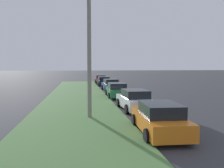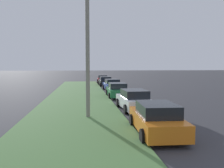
{
  "view_description": "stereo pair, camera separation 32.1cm",
  "coord_description": "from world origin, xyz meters",
  "px_view_note": "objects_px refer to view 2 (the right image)",
  "views": [
    {
      "loc": [
        -4.23,
        8.05,
        3.17
      ],
      "look_at": [
        14.64,
        5.28,
        1.62
      ],
      "focal_mm": 35.98,
      "sensor_mm": 36.0,
      "label": 1
    },
    {
      "loc": [
        -4.28,
        7.73,
        3.17
      ],
      "look_at": [
        14.64,
        5.28,
        1.62
      ],
      "focal_mm": 35.98,
      "sensor_mm": 36.0,
      "label": 2
    }
  ],
  "objects_px": {
    "parked_car_black": "(105,81)",
    "parked_car_red": "(103,79)",
    "parked_car_orange": "(156,119)",
    "parked_car_white": "(134,100)",
    "parked_car_green": "(117,90)",
    "parked_car_blue": "(112,85)",
    "streetlight": "(94,45)"
  },
  "relations": [
    {
      "from": "parked_car_white",
      "to": "parked_car_red",
      "type": "distance_m",
      "value": 25.35
    },
    {
      "from": "parked_car_green",
      "to": "parked_car_blue",
      "type": "height_order",
      "value": "same"
    },
    {
      "from": "parked_car_orange",
      "to": "parked_car_white",
      "type": "distance_m",
      "value": 5.8
    },
    {
      "from": "parked_car_white",
      "to": "streetlight",
      "type": "relative_size",
      "value": 0.58
    },
    {
      "from": "parked_car_white",
      "to": "parked_car_green",
      "type": "bearing_deg",
      "value": -0.37
    },
    {
      "from": "parked_car_orange",
      "to": "parked_car_red",
      "type": "relative_size",
      "value": 1.0
    },
    {
      "from": "parked_car_green",
      "to": "parked_car_red",
      "type": "distance_m",
      "value": 18.84
    },
    {
      "from": "parked_car_white",
      "to": "parked_car_blue",
      "type": "bearing_deg",
      "value": -2.65
    },
    {
      "from": "parked_car_orange",
      "to": "parked_car_white",
      "type": "xyz_separation_m",
      "value": [
        5.79,
        -0.27,
        0.0
      ]
    },
    {
      "from": "parked_car_black",
      "to": "streetlight",
      "type": "bearing_deg",
      "value": 170.98
    },
    {
      "from": "parked_car_black",
      "to": "streetlight",
      "type": "height_order",
      "value": "streetlight"
    },
    {
      "from": "parked_car_white",
      "to": "parked_car_blue",
      "type": "height_order",
      "value": "same"
    },
    {
      "from": "parked_car_white",
      "to": "parked_car_blue",
      "type": "xyz_separation_m",
      "value": [
        13.02,
        -0.09,
        0.0
      ]
    },
    {
      "from": "parked_car_black",
      "to": "parked_car_red",
      "type": "distance_m",
      "value": 5.76
    },
    {
      "from": "parked_car_orange",
      "to": "parked_car_white",
      "type": "relative_size",
      "value": 1.0
    },
    {
      "from": "parked_car_orange",
      "to": "parked_car_blue",
      "type": "bearing_deg",
      "value": 1.71
    },
    {
      "from": "parked_car_red",
      "to": "parked_car_blue",
      "type": "bearing_deg",
      "value": -176.92
    },
    {
      "from": "parked_car_blue",
      "to": "parked_car_green",
      "type": "bearing_deg",
      "value": 174.39
    },
    {
      "from": "parked_car_red",
      "to": "streetlight",
      "type": "bearing_deg",
      "value": 176.42
    },
    {
      "from": "parked_car_green",
      "to": "parked_car_red",
      "type": "bearing_deg",
      "value": 0.24
    },
    {
      "from": "parked_car_green",
      "to": "streetlight",
      "type": "xyz_separation_m",
      "value": [
        -8.82,
        2.77,
        3.67
      ]
    },
    {
      "from": "parked_car_orange",
      "to": "parked_car_green",
      "type": "height_order",
      "value": "same"
    },
    {
      "from": "parked_car_red",
      "to": "parked_car_white",
      "type": "bearing_deg",
      "value": -177.41
    },
    {
      "from": "parked_car_blue",
      "to": "parked_car_black",
      "type": "height_order",
      "value": "same"
    },
    {
      "from": "parked_car_orange",
      "to": "parked_car_green",
      "type": "relative_size",
      "value": 1.01
    },
    {
      "from": "parked_car_black",
      "to": "streetlight",
      "type": "relative_size",
      "value": 0.58
    },
    {
      "from": "parked_car_blue",
      "to": "parked_car_white",
      "type": "bearing_deg",
      "value": 176.68
    },
    {
      "from": "parked_car_green",
      "to": "streetlight",
      "type": "bearing_deg",
      "value": 163.36
    },
    {
      "from": "parked_car_orange",
      "to": "streetlight",
      "type": "distance_m",
      "value": 5.74
    },
    {
      "from": "streetlight",
      "to": "parked_car_green",
      "type": "bearing_deg",
      "value": -17.44
    },
    {
      "from": "parked_car_green",
      "to": "parked_car_white",
      "type": "bearing_deg",
      "value": -177.29
    },
    {
      "from": "parked_car_green",
      "to": "parked_car_blue",
      "type": "xyz_separation_m",
      "value": [
        6.51,
        -0.3,
        0.0
      ]
    }
  ]
}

